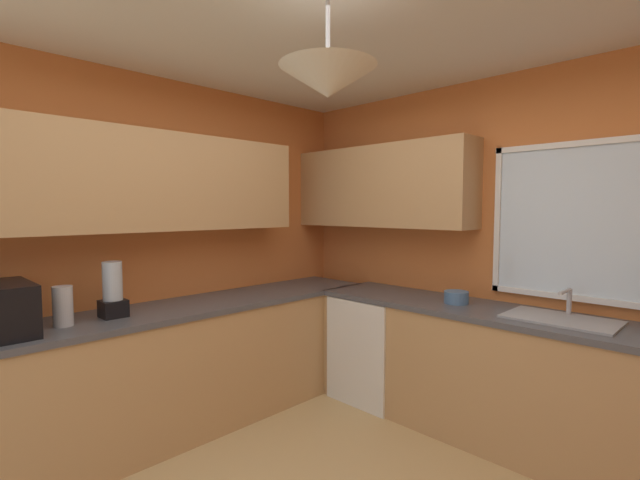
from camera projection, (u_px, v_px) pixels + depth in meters
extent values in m
cube|color=#D17238|center=(500.00, 250.00, 3.36)|extent=(3.81, 0.06, 2.59)
cube|color=#D17238|center=(149.00, 250.00, 3.35)|extent=(0.06, 3.83, 2.59)
cube|color=silver|center=(579.00, 222.00, 2.94)|extent=(1.04, 0.02, 0.99)
cube|color=white|center=(582.00, 143.00, 2.90)|extent=(1.12, 0.04, 0.04)
cube|color=white|center=(575.00, 298.00, 2.97)|extent=(1.12, 0.04, 0.04)
cube|color=white|center=(498.00, 220.00, 3.32)|extent=(0.04, 0.04, 1.07)
cube|color=tan|center=(131.00, 181.00, 3.04)|extent=(0.32, 2.60, 0.70)
cube|color=tan|center=(380.00, 187.00, 3.89)|extent=(1.71, 0.32, 0.70)
cylinder|color=#B7B7BC|center=(328.00, 25.00, 1.95)|extent=(0.02, 0.02, 0.35)
cone|color=silver|center=(328.00, 81.00, 1.97)|extent=(0.44, 0.44, 0.14)
cube|color=tan|center=(173.00, 373.00, 3.17)|extent=(0.62, 3.41, 0.87)
cube|color=#4C4C51|center=(172.00, 310.00, 3.14)|extent=(0.65, 3.44, 0.04)
cube|color=tan|center=(506.00, 380.00, 3.04)|extent=(2.87, 0.62, 0.87)
cube|color=#4C4C51|center=(508.00, 315.00, 3.00)|extent=(2.90, 0.65, 0.04)
cube|color=white|center=(377.00, 347.00, 3.78)|extent=(0.60, 0.60, 0.87)
cylinder|color=#B7B7BC|center=(63.00, 306.00, 2.63)|extent=(0.11, 0.11, 0.24)
cube|color=#9EA0A5|center=(561.00, 320.00, 2.77)|extent=(0.64, 0.40, 0.02)
cylinder|color=#B7B7BC|center=(569.00, 302.00, 2.88)|extent=(0.03, 0.03, 0.18)
cylinder|color=#B7B7BC|center=(565.00, 291.00, 2.80)|extent=(0.02, 0.20, 0.02)
cylinder|color=#4C7099|center=(456.00, 297.00, 3.27)|extent=(0.18, 0.18, 0.09)
cube|color=black|center=(113.00, 308.00, 2.86)|extent=(0.15, 0.15, 0.11)
cylinder|color=#B2BCC6|center=(112.00, 281.00, 2.84)|extent=(0.12, 0.12, 0.25)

